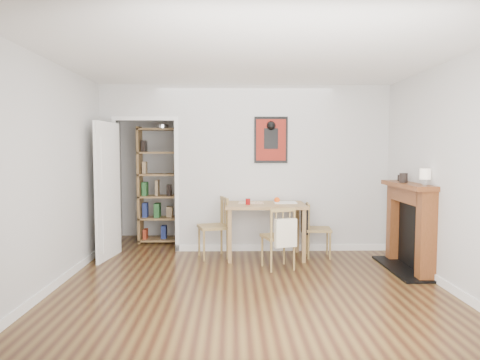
{
  "coord_description": "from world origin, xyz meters",
  "views": [
    {
      "loc": [
        -0.2,
        -5.32,
        1.59
      ],
      "look_at": [
        -0.09,
        0.6,
        1.18
      ],
      "focal_mm": 32.0,
      "sensor_mm": 36.0,
      "label": 1
    }
  ],
  "objects_px": {
    "orange_fruit": "(277,200)",
    "ceramic_jar_b": "(400,178)",
    "bookshelf": "(163,186)",
    "red_glass": "(248,202)",
    "chair_front": "(278,237)",
    "dining_table": "(265,210)",
    "notebook": "(285,202)",
    "chair_right": "(317,229)",
    "fireplace": "(410,224)",
    "ceramic_jar_a": "(403,178)",
    "chair_left": "(213,227)",
    "mantel_lamp": "(425,175)"
  },
  "relations": [
    {
      "from": "fireplace",
      "to": "red_glass",
      "type": "distance_m",
      "value": 2.23
    },
    {
      "from": "chair_left",
      "to": "mantel_lamp",
      "type": "xyz_separation_m",
      "value": [
        2.65,
        -1.08,
        0.84
      ]
    },
    {
      "from": "chair_front",
      "to": "orange_fruit",
      "type": "bearing_deg",
      "value": 85.59
    },
    {
      "from": "dining_table",
      "to": "ceramic_jar_a",
      "type": "bearing_deg",
      "value": -19.88
    },
    {
      "from": "chair_front",
      "to": "notebook",
      "type": "distance_m",
      "value": 0.81
    },
    {
      "from": "dining_table",
      "to": "bookshelf",
      "type": "bearing_deg",
      "value": 146.78
    },
    {
      "from": "dining_table",
      "to": "orange_fruit",
      "type": "distance_m",
      "value": 0.25
    },
    {
      "from": "fireplace",
      "to": "notebook",
      "type": "relative_size",
      "value": 3.8
    },
    {
      "from": "dining_table",
      "to": "ceramic_jar_a",
      "type": "distance_m",
      "value": 1.97
    },
    {
      "from": "chair_left",
      "to": "bookshelf",
      "type": "bearing_deg",
      "value": 129.4
    },
    {
      "from": "bookshelf",
      "to": "red_glass",
      "type": "distance_m",
      "value": 1.86
    },
    {
      "from": "dining_table",
      "to": "chair_right",
      "type": "height_order",
      "value": "chair_right"
    },
    {
      "from": "dining_table",
      "to": "notebook",
      "type": "distance_m",
      "value": 0.33
    },
    {
      "from": "chair_front",
      "to": "notebook",
      "type": "relative_size",
      "value": 2.56
    },
    {
      "from": "chair_left",
      "to": "red_glass",
      "type": "relative_size",
      "value": 10.19
    },
    {
      "from": "mantel_lamp",
      "to": "ceramic_jar_b",
      "type": "bearing_deg",
      "value": 91.5
    },
    {
      "from": "chair_right",
      "to": "chair_front",
      "type": "bearing_deg",
      "value": -135.64
    },
    {
      "from": "red_glass",
      "to": "ceramic_jar_b",
      "type": "height_order",
      "value": "ceramic_jar_b"
    },
    {
      "from": "chair_right",
      "to": "fireplace",
      "type": "relative_size",
      "value": 0.64
    },
    {
      "from": "chair_front",
      "to": "ceramic_jar_b",
      "type": "distance_m",
      "value": 1.91
    },
    {
      "from": "chair_front",
      "to": "bookshelf",
      "type": "xyz_separation_m",
      "value": [
        -1.81,
        1.71,
        0.55
      ]
    },
    {
      "from": "fireplace",
      "to": "notebook",
      "type": "height_order",
      "value": "fireplace"
    },
    {
      "from": "orange_fruit",
      "to": "notebook",
      "type": "xyz_separation_m",
      "value": [
        0.12,
        -0.02,
        -0.03
      ]
    },
    {
      "from": "chair_right",
      "to": "fireplace",
      "type": "height_order",
      "value": "fireplace"
    },
    {
      "from": "orange_fruit",
      "to": "ceramic_jar_b",
      "type": "height_order",
      "value": "ceramic_jar_b"
    },
    {
      "from": "chair_right",
      "to": "chair_front",
      "type": "relative_size",
      "value": 0.95
    },
    {
      "from": "ceramic_jar_a",
      "to": "orange_fruit",
      "type": "bearing_deg",
      "value": 155.06
    },
    {
      "from": "chair_right",
      "to": "notebook",
      "type": "xyz_separation_m",
      "value": [
        -0.47,
        0.06,
        0.39
      ]
    },
    {
      "from": "red_glass",
      "to": "bookshelf",
      "type": "bearing_deg",
      "value": 139.78
    },
    {
      "from": "dining_table",
      "to": "chair_front",
      "type": "distance_m",
      "value": 0.68
    },
    {
      "from": "chair_front",
      "to": "mantel_lamp",
      "type": "relative_size",
      "value": 4.07
    },
    {
      "from": "dining_table",
      "to": "ceramic_jar_b",
      "type": "bearing_deg",
      "value": -10.6
    },
    {
      "from": "bookshelf",
      "to": "ceramic_jar_b",
      "type": "distance_m",
      "value": 3.83
    },
    {
      "from": "bookshelf",
      "to": "notebook",
      "type": "relative_size",
      "value": 6.04
    },
    {
      "from": "dining_table",
      "to": "chair_front",
      "type": "relative_size",
      "value": 1.39
    },
    {
      "from": "chair_right",
      "to": "fireplace",
      "type": "xyz_separation_m",
      "value": [
        1.1,
        -0.71,
        0.2
      ]
    },
    {
      "from": "bookshelf",
      "to": "mantel_lamp",
      "type": "relative_size",
      "value": 9.59
    },
    {
      "from": "mantel_lamp",
      "to": "ceramic_jar_b",
      "type": "height_order",
      "value": "mantel_lamp"
    },
    {
      "from": "dining_table",
      "to": "mantel_lamp",
      "type": "xyz_separation_m",
      "value": [
        1.88,
        -1.08,
        0.58
      ]
    },
    {
      "from": "dining_table",
      "to": "fireplace",
      "type": "distance_m",
      "value": 2.0
    },
    {
      "from": "chair_left",
      "to": "ceramic_jar_b",
      "type": "bearing_deg",
      "value": -7.47
    },
    {
      "from": "red_glass",
      "to": "notebook",
      "type": "height_order",
      "value": "red_glass"
    },
    {
      "from": "ceramic_jar_a",
      "to": "chair_left",
      "type": "bearing_deg",
      "value": 165.89
    },
    {
      "from": "fireplace",
      "to": "red_glass",
      "type": "bearing_deg",
      "value": 164.6
    },
    {
      "from": "chair_left",
      "to": "chair_right",
      "type": "bearing_deg",
      "value": 1.01
    },
    {
      "from": "chair_right",
      "to": "ceramic_jar_b",
      "type": "bearing_deg",
      "value": -19.0
    },
    {
      "from": "chair_right",
      "to": "ceramic_jar_a",
      "type": "height_order",
      "value": "ceramic_jar_a"
    },
    {
      "from": "ceramic_jar_a",
      "to": "bookshelf",
      "type": "bearing_deg",
      "value": 153.26
    },
    {
      "from": "mantel_lamp",
      "to": "chair_left",
      "type": "bearing_deg",
      "value": 157.87
    },
    {
      "from": "chair_right",
      "to": "fireplace",
      "type": "bearing_deg",
      "value": -32.99
    }
  ]
}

